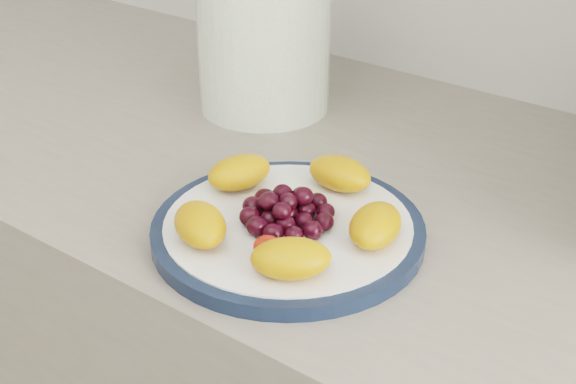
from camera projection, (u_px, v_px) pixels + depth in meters
The scene contains 4 objects.
plate_rim at pixel (288, 231), 0.77m from camera, with size 0.26×0.26×0.01m, color #15223A.
plate_face at pixel (288, 230), 0.77m from camera, with size 0.24×0.24×0.02m, color white.
canister at pixel (264, 33), 1.00m from camera, with size 0.17×0.17×0.20m, color #3F711E.
fruit_plate at pixel (288, 211), 0.75m from camera, with size 0.23×0.22×0.03m.
Camera 1 is at (0.35, 0.52, 1.32)m, focal length 50.00 mm.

